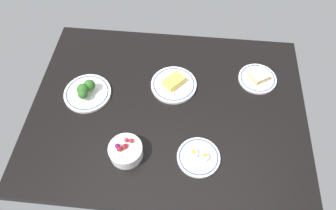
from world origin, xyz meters
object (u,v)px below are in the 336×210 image
object	(u,v)px
plate_cheese	(174,84)
plate_broccoli	(87,92)
bowl_berries	(126,151)
plate_sandwich	(258,78)
plate_eggs	(199,157)

from	to	relation	value
plate_cheese	plate_broccoli	size ratio (longest dim) A/B	0.99
plate_cheese	bowl_berries	distance (cm)	39.15
plate_sandwich	plate_eggs	bearing A→B (deg)	58.84
plate_eggs	plate_sandwich	world-z (taller)	plate_sandwich
plate_cheese	plate_broccoli	distance (cm)	39.00
plate_eggs	plate_sandwich	distance (cm)	49.14
plate_broccoli	bowl_berries	world-z (taller)	plate_broccoli
plate_cheese	plate_broccoli	bearing A→B (deg)	13.04
plate_cheese	plate_broccoli	xyz separation A→B (cm)	(37.99, 8.80, 0.87)
plate_cheese	plate_eggs	xyz separation A→B (cm)	(-12.84, 34.58, -0.28)
plate_cheese	bowl_berries	bearing A→B (deg)	66.53
bowl_berries	plate_cheese	bearing A→B (deg)	-113.47
plate_broccoli	plate_sandwich	xyz separation A→B (cm)	(-76.26, -16.27, -0.89)
plate_broccoli	plate_cheese	bearing A→B (deg)	-166.96
plate_broccoli	plate_sandwich	world-z (taller)	plate_broccoli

